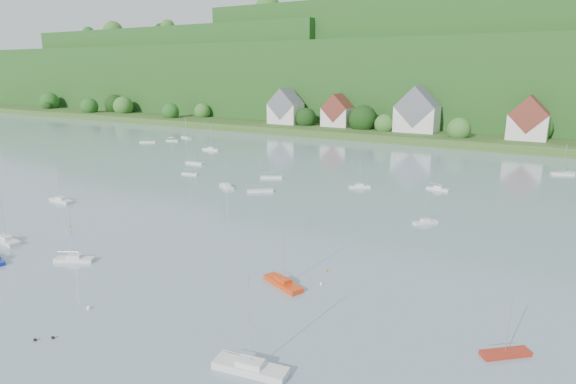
{
  "coord_description": "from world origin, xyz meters",
  "views": [
    {
      "loc": [
        58.51,
        -3.36,
        27.32
      ],
      "look_at": [
        12.31,
        75.0,
        4.0
      ],
      "focal_mm": 30.04,
      "sensor_mm": 36.0,
      "label": 1
    }
  ],
  "objects": [
    {
      "name": "far_sailboat_cluster",
      "position": [
        8.42,
        116.18,
        0.37
      ],
      "size": [
        197.16,
        66.32,
        8.71
      ],
      "color": "silver",
      "rests_on": "ground"
    },
    {
      "name": "village_building_0",
      "position": [
        -55.0,
        187.0,
        9.51
      ],
      "size": [
        14.0,
        10.4,
        16.0
      ],
      "color": "beige",
      "rests_on": "far_shore_strip"
    },
    {
      "name": "duck_pair",
      "position": [
        13.94,
        22.23,
        0.11
      ],
      "size": [
        1.68,
        1.49,
        0.33
      ],
      "color": "black",
      "rests_on": "ground"
    },
    {
      "name": "near_sailboat_7",
      "position": [
        55.67,
        43.49,
        0.31
      ],
      "size": [
        4.65,
        4.25,
        6.66
      ],
      "rotation": [
        0.0,
        0.0,
        0.71
      ],
      "color": "#A22615",
      "rests_on": "ground"
    },
    {
      "name": "near_sailboat_3",
      "position": [
        -1.78,
        37.36,
        0.42
      ],
      "size": [
        5.69,
        4.01,
        7.56
      ],
      "rotation": [
        0.0,
        0.0,
        0.49
      ],
      "color": "silver",
      "rests_on": "ground"
    },
    {
      "name": "village_building_1",
      "position": [
        -30.0,
        189.0,
        8.75
      ],
      "size": [
        12.0,
        9.36,
        14.0
      ],
      "color": "beige",
      "rests_on": "far_shore_strip"
    },
    {
      "name": "near_sailboat_6",
      "position": [
        -32.53,
        56.69,
        0.45
      ],
      "size": [
        6.33,
        2.05,
        8.45
      ],
      "rotation": [
        0.0,
        0.0,
        -0.05
      ],
      "color": "silver",
      "rests_on": "ground"
    },
    {
      "name": "near_sailboat_5",
      "position": [
        28.74,
        45.82,
        0.46
      ],
      "size": [
        6.67,
        4.2,
        8.74
      ],
      "rotation": [
        0.0,
        0.0,
        -0.4
      ],
      "color": "red",
      "rests_on": "ground"
    },
    {
      "name": "near_sailboat_4",
      "position": [
        35.57,
        28.65,
        0.49
      ],
      "size": [
        7.41,
        3.13,
        9.69
      ],
      "rotation": [
        0.0,
        0.0,
        0.16
      ],
      "color": "silver",
      "rests_on": "ground"
    },
    {
      "name": "far_shore_strip",
      "position": [
        0.0,
        200.0,
        1.5
      ],
      "size": [
        600.0,
        60.0,
        3.0
      ],
      "primitive_type": "cube",
      "color": "#2F4D1C",
      "rests_on": "ground"
    },
    {
      "name": "village_building_2",
      "position": [
        5.0,
        188.0,
        10.27
      ],
      "size": [
        16.0,
        11.44,
        18.0
      ],
      "color": "beige",
      "rests_on": "far_shore_strip"
    },
    {
      "name": "mooring_buoy_2",
      "position": [
        31.53,
        52.84,
        0.0
      ],
      "size": [
        0.4,
        0.4,
        0.4
      ],
      "primitive_type": "sphere",
      "color": "orange",
      "rests_on": "ground"
    },
    {
      "name": "mooring_buoy_4",
      "position": [
        32.85,
        48.72,
        0.0
      ],
      "size": [
        0.39,
        0.39,
        0.39
      ],
      "primitive_type": "sphere",
      "color": "white",
      "rests_on": "ground"
    },
    {
      "name": "village_building_3",
      "position": [
        45.0,
        186.0,
        9.43
      ],
      "size": [
        13.0,
        10.4,
        15.5
      ],
      "color": "beige",
      "rests_on": "far_shore_strip"
    },
    {
      "name": "near_sailboat_0",
      "position": [
        -18.16,
        36.83,
        0.45
      ],
      "size": [
        6.63,
        2.62,
        8.72
      ],
      "rotation": [
        0.0,
        0.0,
        -0.13
      ],
      "color": "silver",
      "rests_on": "ground"
    },
    {
      "name": "forested_ridge",
      "position": [
        0.39,
        268.57,
        22.89
      ],
      "size": [
        620.0,
        181.22,
        69.89
      ],
      "color": "#164516",
      "rests_on": "ground"
    },
    {
      "name": "mooring_buoy_1",
      "position": [
        12.31,
        28.93,
        0.0
      ],
      "size": [
        0.49,
        0.49,
        0.49
      ],
      "primitive_type": "sphere",
      "color": "white",
      "rests_on": "ground"
    },
    {
      "name": "mooring_buoy_3",
      "position": [
        -16.47,
        47.08,
        0.0
      ],
      "size": [
        0.42,
        0.42,
        0.42
      ],
      "primitive_type": "sphere",
      "color": "orange",
      "rests_on": "ground"
    }
  ]
}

